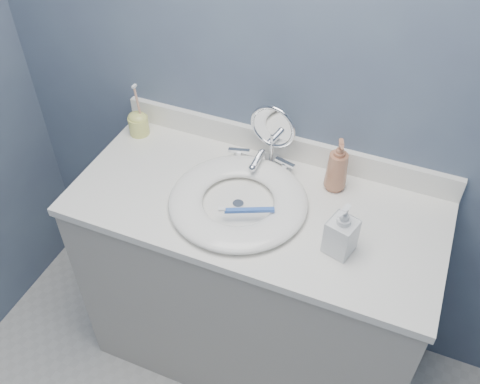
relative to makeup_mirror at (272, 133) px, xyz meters
The scene contains 12 objects.
back_wall 0.20m from the makeup_mirror, 70.88° to the left, with size 2.20×0.02×2.40m, color #47516A.
vanity_cabinet 0.62m from the makeup_mirror, 83.36° to the right, with size 1.20×0.55×0.85m, color #A8A199.
countertop 0.25m from the makeup_mirror, 83.36° to the right, with size 1.22×0.57×0.03m, color white.
backsplash 0.11m from the makeup_mirror, 67.24° to the left, with size 1.22×0.02×0.09m, color white.
basin 0.26m from the makeup_mirror, 96.30° to the right, with size 0.45×0.45×0.04m, color white, non-canonical shape.
drain 0.27m from the makeup_mirror, 96.30° to the right, with size 0.04×0.04×0.01m, color silver.
faucet 0.11m from the makeup_mirror, 123.78° to the right, with size 0.25×0.13×0.07m.
makeup_mirror is the anchor object (origin of this frame).
soap_bottle_amber 0.24m from the makeup_mirror, ahead, with size 0.07×0.08×0.19m, color #A96A4C.
soap_bottle_clear 0.44m from the makeup_mirror, 42.41° to the right, with size 0.08×0.08×0.18m, color silver.
toothbrush_holder 0.52m from the makeup_mirror, behind, with size 0.07×0.07×0.21m.
toothbrush_lying 0.30m from the makeup_mirror, 84.81° to the right, with size 0.16×0.09×0.02m.
Camera 1 is at (0.43, -0.19, 2.10)m, focal length 40.00 mm.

